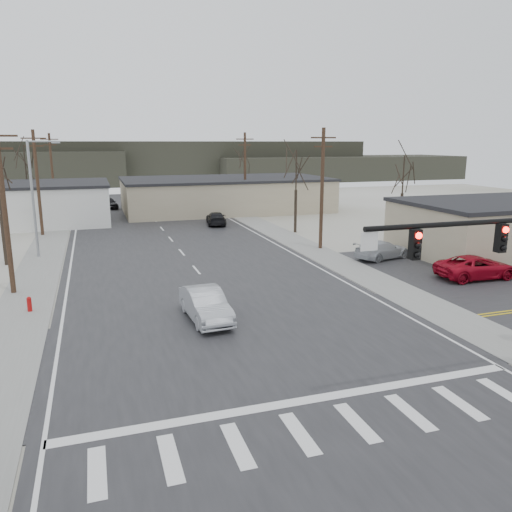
{
  "coord_description": "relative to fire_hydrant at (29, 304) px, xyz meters",
  "views": [
    {
      "loc": [
        -6.57,
        -19.73,
        8.86
      ],
      "look_at": [
        1.9,
        6.24,
        2.6
      ],
      "focal_mm": 35.0,
      "sensor_mm": 36.0,
      "label": 1
    }
  ],
  "objects": [
    {
      "name": "ground",
      "position": [
        10.2,
        -8.0,
        -0.45
      ],
      "size": [
        140.0,
        140.0,
        0.0
      ],
      "primitive_type": "plane",
      "color": "silver",
      "rests_on": "ground"
    },
    {
      "name": "main_road",
      "position": [
        10.2,
        7.0,
        -0.43
      ],
      "size": [
        18.0,
        110.0,
        0.05
      ],
      "primitive_type": "cube",
      "color": "#242426",
      "rests_on": "ground"
    },
    {
      "name": "cross_road",
      "position": [
        10.2,
        -8.0,
        -0.43
      ],
      "size": [
        90.0,
        10.0,
        0.04
      ],
      "primitive_type": "cube",
      "color": "#242426",
      "rests_on": "ground"
    },
    {
      "name": "parking_lot",
      "position": [
        30.2,
        -2.0,
        -0.44
      ],
      "size": [
        18.0,
        20.0,
        0.03
      ],
      "primitive_type": "cube",
      "color": "#242426",
      "rests_on": "ground"
    },
    {
      "name": "sidewalk_left",
      "position": [
        -0.4,
        12.0,
        -0.42
      ],
      "size": [
        3.0,
        90.0,
        0.06
      ],
      "primitive_type": "cube",
      "color": "gray",
      "rests_on": "ground"
    },
    {
      "name": "sidewalk_right",
      "position": [
        20.8,
        12.0,
        -0.42
      ],
      "size": [
        3.0,
        90.0,
        0.06
      ],
      "primitive_type": "cube",
      "color": "gray",
      "rests_on": "ground"
    },
    {
      "name": "fire_hydrant",
      "position": [
        0.0,
        0.0,
        0.0
      ],
      "size": [
        0.24,
        0.24,
        0.87
      ],
      "color": "#A50C0C",
      "rests_on": "ground"
    },
    {
      "name": "building_left_far",
      "position": [
        -5.8,
        32.0,
        1.8
      ],
      "size": [
        22.3,
        12.3,
        4.5
      ],
      "color": "silver",
      "rests_on": "ground"
    },
    {
      "name": "building_right_far",
      "position": [
        20.2,
        36.0,
        1.7
      ],
      "size": [
        26.3,
        14.3,
        4.3
      ],
      "color": "tan",
      "rests_on": "ground"
    },
    {
      "name": "building_lot",
      "position": [
        34.2,
        4.0,
        1.71
      ],
      "size": [
        14.3,
        10.3,
        4.3
      ],
      "color": "tan",
      "rests_on": "ground"
    },
    {
      "name": "upole_left_b",
      "position": [
        -1.3,
        4.0,
        4.77
      ],
      "size": [
        2.2,
        0.3,
        10.0
      ],
      "color": "#402B1D",
      "rests_on": "ground"
    },
    {
      "name": "upole_left_c",
      "position": [
        -1.3,
        24.0,
        4.77
      ],
      "size": [
        2.2,
        0.3,
        10.0
      ],
      "color": "#402B1D",
      "rests_on": "ground"
    },
    {
      "name": "upole_left_d",
      "position": [
        -1.3,
        44.0,
        4.77
      ],
      "size": [
        2.2,
        0.3,
        10.0
      ],
      "color": "#402B1D",
      "rests_on": "ground"
    },
    {
      "name": "upole_right_a",
      "position": [
        21.7,
        10.0,
        4.77
      ],
      "size": [
        2.2,
        0.3,
        10.0
      ],
      "color": "#402B1D",
      "rests_on": "ground"
    },
    {
      "name": "upole_right_b",
      "position": [
        21.7,
        32.0,
        4.77
      ],
      "size": [
        2.2,
        0.3,
        10.0
      ],
      "color": "#402B1D",
      "rests_on": "ground"
    },
    {
      "name": "streetlight_main",
      "position": [
        -0.6,
        14.0,
        4.64
      ],
      "size": [
        2.4,
        0.25,
        9.0
      ],
      "color": "gray",
      "rests_on": "ground"
    },
    {
      "name": "tree_right_mid",
      "position": [
        22.7,
        18.0,
        5.48
      ],
      "size": [
        3.74,
        3.74,
        8.33
      ],
      "color": "#31261E",
      "rests_on": "ground"
    },
    {
      "name": "tree_left_far",
      "position": [
        -3.8,
        38.0,
        5.83
      ],
      "size": [
        3.96,
        3.96,
        8.82
      ],
      "color": "#31261E",
      "rests_on": "ground"
    },
    {
      "name": "tree_right_far",
      "position": [
        25.2,
        44.0,
        5.13
      ],
      "size": [
        3.52,
        3.52,
        7.84
      ],
      "color": "#31261E",
      "rests_on": "ground"
    },
    {
      "name": "tree_lot",
      "position": [
        32.2,
        14.0,
        5.13
      ],
      "size": [
        3.52,
        3.52,
        7.84
      ],
      "color": "#31261E",
      "rests_on": "ground"
    },
    {
      "name": "hill_center",
      "position": [
        25.2,
        88.0,
        4.05
      ],
      "size": [
        80.0,
        18.0,
        9.0
      ],
      "primitive_type": "cube",
      "color": "#333026",
      "rests_on": "ground"
    },
    {
      "name": "hill_right",
      "position": [
        60.2,
        82.0,
        2.3
      ],
      "size": [
        60.0,
        18.0,
        5.5
      ],
      "primitive_type": "cube",
      "color": "#333026",
      "rests_on": "ground"
    },
    {
      "name": "sedan_crossing",
      "position": [
        8.65,
        -4.12,
        0.39
      ],
      "size": [
        1.98,
        4.93,
        1.6
      ],
      "primitive_type": "imported",
      "rotation": [
        0.0,
        0.0,
        0.06
      ],
      "color": "#9B9EA5",
      "rests_on": "main_road"
    },
    {
      "name": "car_far_a",
      "position": [
        16.19,
        24.79,
        0.29
      ],
      "size": [
        2.63,
        5.01,
        1.38
      ],
      "primitive_type": "imported",
      "rotation": [
        0.0,
        0.0,
        2.99
      ],
      "color": "black",
      "rests_on": "main_road"
    },
    {
      "name": "car_far_b",
      "position": [
        5.5,
        42.53,
        0.35
      ],
      "size": [
        2.78,
        4.75,
        1.52
      ],
      "primitive_type": "imported",
      "rotation": [
        0.0,
        0.0,
        0.24
      ],
      "color": "black",
      "rests_on": "main_road"
    },
    {
      "name": "car_parked_red",
      "position": [
        27.4,
        -1.88,
        0.33
      ],
      "size": [
        5.5,
        2.69,
        1.5
      ],
      "primitive_type": "imported",
      "rotation": [
        0.0,
        0.0,
        1.53
      ],
      "color": "#9E081A",
      "rests_on": "parking_lot"
    },
    {
      "name": "car_parked_silver",
      "position": [
        24.6,
        5.0,
        0.28
      ],
      "size": [
        5.12,
        3.12,
        1.39
      ],
      "primitive_type": "imported",
      "rotation": [
        0.0,
        0.0,
        1.83
      ],
      "color": "#A6ABB1",
      "rests_on": "parking_lot"
    }
  ]
}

